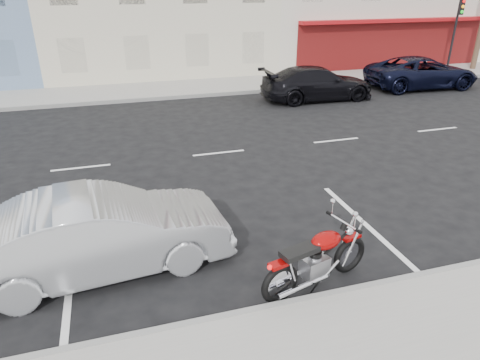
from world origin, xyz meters
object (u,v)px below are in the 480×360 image
(motorcycle, at_px, (351,247))
(sedan_silver, at_px, (101,234))
(car_far, at_px, (317,83))
(traffic_light, at_px, (456,26))
(fire_hydrant, at_px, (424,65))
(suv_far, at_px, (422,72))

(motorcycle, relative_size, sedan_silver, 0.48)
(motorcycle, bearing_deg, sedan_silver, 147.57)
(sedan_silver, height_order, car_far, sedan_silver)
(traffic_light, xyz_separation_m, fire_hydrant, (-1.50, 0.17, -2.03))
(fire_hydrant, height_order, car_far, car_far)
(traffic_light, relative_size, sedan_silver, 0.84)
(fire_hydrant, bearing_deg, suv_far, -130.55)
(motorcycle, distance_m, car_far, 12.53)
(traffic_light, height_order, fire_hydrant, traffic_light)
(sedan_silver, xyz_separation_m, suv_far, (15.06, 10.85, 0.01))
(sedan_silver, bearing_deg, motorcycle, -113.06)
(traffic_light, xyz_separation_m, car_far, (-9.75, -3.20, -1.84))
(fire_hydrant, relative_size, car_far, 0.14)
(traffic_light, distance_m, sedan_silver, 23.21)
(sedan_silver, bearing_deg, traffic_light, -60.20)
(motorcycle, relative_size, suv_far, 0.41)
(sedan_silver, distance_m, car_far, 13.68)
(traffic_light, height_order, sedan_silver, traffic_light)
(suv_far, bearing_deg, car_far, 99.35)
(fire_hydrant, distance_m, motorcycle, 19.87)
(traffic_light, distance_m, car_far, 10.42)
(suv_far, bearing_deg, sedan_silver, 128.78)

